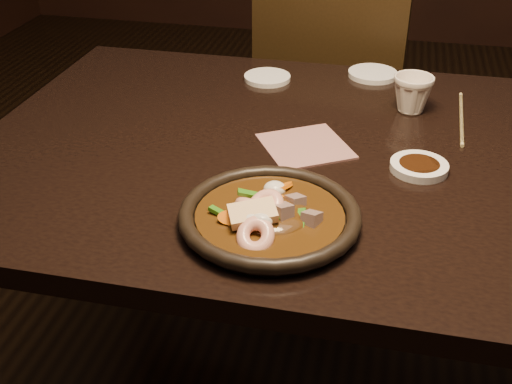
% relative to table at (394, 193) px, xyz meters
% --- Properties ---
extents(table, '(1.60, 0.90, 0.75)m').
position_rel_table_xyz_m(table, '(0.00, 0.00, 0.00)').
color(table, black).
rests_on(table, floor).
extents(chair, '(0.48, 0.48, 0.91)m').
position_rel_table_xyz_m(chair, '(-0.19, 0.70, -0.18)').
color(chair, black).
rests_on(chair, floor).
extents(plate, '(0.28, 0.28, 0.03)m').
position_rel_table_xyz_m(plate, '(-0.19, -0.26, 0.09)').
color(plate, black).
rests_on(plate, table).
extents(stirfry, '(0.18, 0.21, 0.06)m').
position_rel_table_xyz_m(stirfry, '(-0.19, -0.27, 0.10)').
color(stirfry, '#371F0A').
rests_on(stirfry, plate).
extents(soy_dish, '(0.10, 0.10, 0.01)m').
position_rel_table_xyz_m(soy_dish, '(0.04, -0.04, 0.08)').
color(soy_dish, white).
rests_on(soy_dish, table).
extents(saucer_left, '(0.11, 0.11, 0.01)m').
position_rel_table_xyz_m(saucer_left, '(-0.31, 0.32, 0.08)').
color(saucer_left, white).
rests_on(saucer_left, table).
extents(saucer_right, '(0.12, 0.12, 0.01)m').
position_rel_table_xyz_m(saucer_right, '(-0.07, 0.39, 0.08)').
color(saucer_right, white).
rests_on(saucer_right, table).
extents(tea_cup, '(0.09, 0.09, 0.08)m').
position_rel_table_xyz_m(tea_cup, '(0.02, 0.21, 0.12)').
color(tea_cup, white).
rests_on(tea_cup, table).
extents(chopsticks, '(0.02, 0.26, 0.01)m').
position_rel_table_xyz_m(chopsticks, '(0.12, 0.19, 0.08)').
color(chopsticks, tan).
rests_on(chopsticks, table).
extents(napkin, '(0.21, 0.21, 0.00)m').
position_rel_table_xyz_m(napkin, '(-0.17, 0.00, 0.08)').
color(napkin, '#9A635E').
rests_on(napkin, table).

